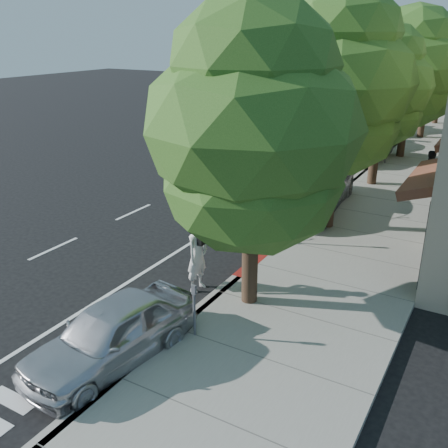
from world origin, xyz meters
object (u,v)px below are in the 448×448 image
Objects in this scene: dark_suv_far at (387,120)px; near_car_a at (111,333)px; street_tree_3 at (411,68)px; pedestrian at (428,172)px; street_tree_0 at (253,131)px; street_tree_5 at (444,63)px; street_tree_2 at (382,88)px; silver_suv at (304,189)px; street_tree_4 at (429,70)px; bicycle at (232,222)px; cyclist at (197,255)px; dark_sedan at (367,149)px; white_pickup at (362,137)px; street_tree_1 at (338,85)px.

near_car_a is (0.96, -28.56, -0.19)m from dark_suv_far.
street_tree_3 reaches higher than pedestrian.
pedestrian is (2.34, 11.77, -3.42)m from street_tree_0.
street_tree_5 is 18.69m from pedestrian.
street_tree_2 is 0.95× the size of street_tree_5.
near_car_a is at bearing -94.92° from silver_suv.
dark_suv_far is at bearing 156.16° from street_tree_4.
pedestrian reaches higher than bicycle.
cyclist is 0.46× the size of dark_sedan.
street_tree_4 is 1.63× the size of dark_sedan.
cyclist is at bearing -143.27° from bicycle.
street_tree_2 is at bearing -90.00° from street_tree_3.
street_tree_3 is at bearing -90.00° from street_tree_4.
street_tree_2 reaches higher than dark_suv_far.
near_car_a is (1.00, -22.65, -0.06)m from white_pickup.
cyclist is at bearing 177.41° from street_tree_0.
street_tree_3 is 6.02m from street_tree_4.
pedestrian is (2.34, 5.77, -3.89)m from street_tree_1.
street_tree_2 is 5.88m from silver_suv.
dark_suv_far is at bearing 108.81° from street_tree_3.
street_tree_4 is at bearing 90.00° from street_tree_2.
street_tree_0 is 1.22× the size of silver_suv.
street_tree_0 is 6.02m from street_tree_1.
street_tree_4 is 1.38× the size of white_pickup.
street_tree_1 is 5.59m from bicycle.
bicycle is at bearing -95.58° from street_tree_5.
street_tree_1 is 18.01m from street_tree_4.
street_tree_2 is 3.37× the size of bicycle.
street_tree_1 is 1.55× the size of dark_suv_far.
street_tree_1 is at bearing -50.41° from silver_suv.
street_tree_5 reaches higher than street_tree_2.
street_tree_0 is 16.82m from dark_sedan.
street_tree_2 is 1.74× the size of near_car_a.
street_tree_4 is (0.00, 12.00, -0.02)m from street_tree_2.
white_pickup reaches higher than near_car_a.
dark_sedan is at bearing -89.07° from dark_suv_far.
silver_suv is (-1.49, -22.50, -3.58)m from street_tree_5.
near_car_a is 2.22× the size of pedestrian.
white_pickup is 8.80m from pedestrian.
dark_sedan is (0.09, 8.84, -0.13)m from silver_suv.
street_tree_3 is 1.54× the size of white_pickup.
street_tree_4 is at bearing 94.81° from near_car_a.
street_tree_5 reaches higher than dark_sedan.
street_tree_3 is 21.93m from near_car_a.
street_tree_4 reaches higher than cyclist.
street_tree_5 is 30.16m from cyclist.
cyclist reaches higher than silver_suv.
street_tree_2 is 3.49× the size of cyclist.
pedestrian is at bearing -16.26° from cyclist.
street_tree_1 reaches higher than street_tree_5.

